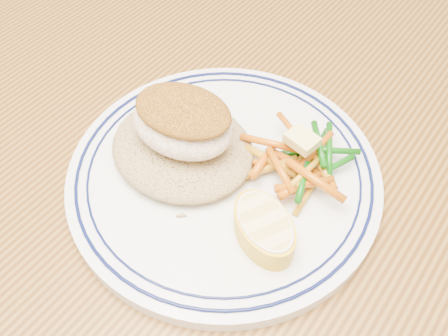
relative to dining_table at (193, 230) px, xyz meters
The scene contains 7 objects.
dining_table is the anchor object (origin of this frame).
plate 0.11m from the dining_table, 32.02° to the left, with size 0.30×0.30×0.02m.
rice_pilaf 0.13m from the dining_table, 143.78° to the left, with size 0.14×0.12×0.03m, color olive.
fish_fillet 0.16m from the dining_table, 136.36° to the left, with size 0.11×0.08×0.05m.
vegetable_pile 0.16m from the dining_table, 34.29° to the left, with size 0.12×0.11×0.03m.
butter_pat 0.18m from the dining_table, 39.86° to the left, with size 0.03×0.02×0.01m, color #ECDB73.
lemon_wedge 0.16m from the dining_table, 10.67° to the right, with size 0.09×0.09×0.03m.
Camera 1 is at (0.20, -0.21, 1.14)m, focal length 40.00 mm.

